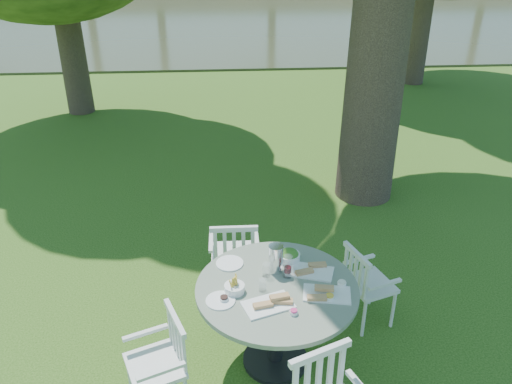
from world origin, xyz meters
TOP-DOWN VIEW (x-y plane):
  - ground at (0.00, 0.00)m, footprint 140.00×140.00m
  - table at (0.05, -1.37)m, footprint 1.31×1.31m
  - chair_ne at (0.90, -0.93)m, footprint 0.49×0.51m
  - chair_nw at (-0.26, -0.47)m, footprint 0.46×0.43m
  - chair_sw at (-0.83, -1.74)m, footprint 0.53×0.54m
  - tableware at (0.06, -1.27)m, footprint 1.14×0.84m
  - river at (0.00, 23.00)m, footprint 100.00×28.00m

SIDE VIEW (x-z plane):
  - ground at x=0.00m, z-range 0.00..0.00m
  - river at x=0.00m, z-range -0.06..0.06m
  - chair_ne at x=0.90m, z-range 0.07..0.88m
  - chair_sw at x=-0.83m, z-range 0.07..0.92m
  - chair_nw at x=-0.26m, z-range 0.08..0.97m
  - table at x=0.05m, z-range 0.23..1.04m
  - tableware at x=0.06m, z-range 0.74..0.98m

